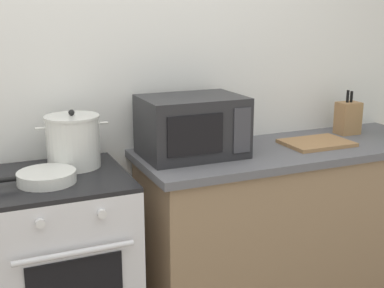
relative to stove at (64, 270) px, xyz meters
name	(u,v)px	position (x,y,z in m)	size (l,w,h in m)	color
back_wall	(165,83)	(0.65, 0.37, 0.79)	(4.40, 0.10, 2.50)	silver
lower_cabinet_right	(289,229)	(1.25, 0.02, -0.02)	(1.64, 0.56, 0.88)	#8C7051
countertop_right	(293,150)	(1.25, 0.02, 0.44)	(1.70, 0.60, 0.04)	#59595E
stove	(64,270)	(0.00, 0.00, 0.00)	(0.60, 0.64, 0.92)	silver
stock_pot	(73,141)	(0.10, 0.12, 0.58)	(0.33, 0.25, 0.27)	silver
frying_pan	(45,177)	(-0.06, -0.07, 0.48)	(0.45, 0.25, 0.05)	silver
microwave	(192,126)	(0.68, 0.08, 0.61)	(0.50, 0.37, 0.30)	#232326
cutting_board	(317,143)	(1.39, 0.00, 0.47)	(0.36, 0.26, 0.02)	#997047
knife_block	(348,118)	(1.71, 0.14, 0.56)	(0.13, 0.10, 0.26)	#997047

